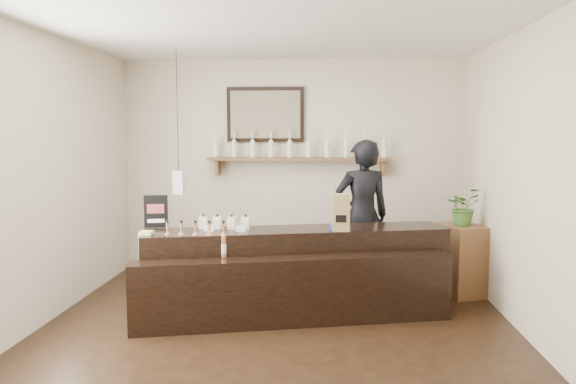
# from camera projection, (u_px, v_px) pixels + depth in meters

# --- Properties ---
(ground) EXTENTS (5.00, 5.00, 0.00)m
(ground) POSITION_uv_depth(u_px,v_px,m) (276.00, 335.00, 5.13)
(ground) COLOR black
(ground) RESTS_ON ground
(room_shell) EXTENTS (5.00, 5.00, 5.00)m
(room_shell) POSITION_uv_depth(u_px,v_px,m) (276.00, 148.00, 4.96)
(room_shell) COLOR beige
(room_shell) RESTS_ON ground
(back_wall_decor) EXTENTS (2.66, 0.96, 1.69)m
(back_wall_decor) POSITION_uv_depth(u_px,v_px,m) (279.00, 139.00, 7.32)
(back_wall_decor) COLOR brown
(back_wall_decor) RESTS_ON ground
(counter) EXTENTS (3.13, 1.50, 1.01)m
(counter) POSITION_uv_depth(u_px,v_px,m) (295.00, 275.00, 5.66)
(counter) COLOR black
(counter) RESTS_ON ground
(promo_sign) EXTENTS (0.24, 0.07, 0.34)m
(promo_sign) POSITION_uv_depth(u_px,v_px,m) (156.00, 211.00, 5.78)
(promo_sign) COLOR black
(promo_sign) RESTS_ON counter
(paper_bag) EXTENTS (0.18, 0.14, 0.37)m
(paper_bag) POSITION_uv_depth(u_px,v_px,m) (341.00, 213.00, 5.58)
(paper_bag) COLOR olive
(paper_bag) RESTS_ON counter
(tape_dispenser) EXTENTS (0.13, 0.06, 0.11)m
(tape_dispenser) POSITION_uv_depth(u_px,v_px,m) (336.00, 226.00, 5.63)
(tape_dispenser) COLOR #1A3EBA
(tape_dispenser) RESTS_ON counter
(side_cabinet) EXTENTS (0.55, 0.65, 0.80)m
(side_cabinet) POSITION_uv_depth(u_px,v_px,m) (461.00, 260.00, 6.39)
(side_cabinet) COLOR brown
(side_cabinet) RESTS_ON ground
(potted_plant) EXTENTS (0.51, 0.50, 0.43)m
(potted_plant) POSITION_uv_depth(u_px,v_px,m) (463.00, 206.00, 6.33)
(potted_plant) COLOR #3E6C2B
(potted_plant) RESTS_ON side_cabinet
(shopkeeper) EXTENTS (0.82, 0.64, 1.99)m
(shopkeeper) POSITION_uv_depth(u_px,v_px,m) (362.00, 206.00, 6.51)
(shopkeeper) COLOR black
(shopkeeper) RESTS_ON ground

